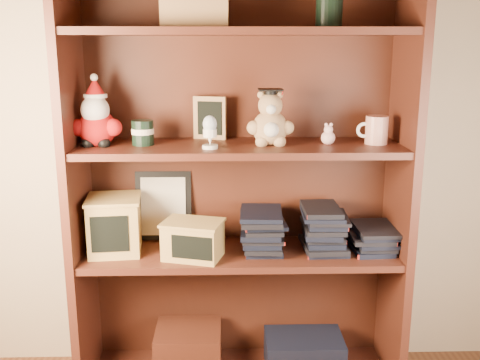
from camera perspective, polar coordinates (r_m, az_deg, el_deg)
The scene contains 16 objects.
bookcase at distance 2.08m, azimuth -0.11°, elevation -0.77°, with size 1.20×0.35×1.60m.
shelf_lower at distance 2.10m, azimuth -0.00°, elevation -7.48°, with size 1.14×0.33×0.02m.
shelf_upper at distance 1.99m, azimuth -0.00°, elevation 3.28°, with size 1.14×0.33×0.02m.
santa_plush at distance 2.02m, azimuth -14.40°, elevation 6.02°, with size 0.18×0.13×0.26m.
teachers_tin at distance 2.00m, azimuth -9.85°, elevation 4.79°, with size 0.08×0.08×0.09m.
chalkboard_plaque at distance 2.09m, azimuth -3.09°, elevation 6.24°, with size 0.12×0.08×0.16m.
egg_cup at distance 1.91m, azimuth -3.08°, elevation 5.01°, with size 0.05×0.05×0.11m.
grad_teddy_bear at distance 1.98m, azimuth 3.09°, elevation 5.79°, with size 0.17×0.14×0.20m.
pink_figurine at distance 2.02m, azimuth 8.94°, elevation 4.46°, with size 0.05×0.05×0.08m.
teacher_mug at distance 2.05m, azimuth 13.64°, elevation 4.96°, with size 0.11×0.08×0.10m.
certificate_frame at distance 2.20m, azimuth -7.77°, elevation -2.60°, with size 0.22×0.06×0.27m.
treats_box at distance 2.10m, azimuth -12.62°, elevation -4.43°, with size 0.21×0.21×0.21m.
pencils_box at distance 2.02m, azimuth -4.80°, elevation -6.02°, with size 0.24×0.20×0.14m.
book_stack_left at distance 2.08m, azimuth 2.39°, elevation -5.29°, with size 0.14×0.20×0.14m.
book_stack_mid at distance 2.10m, azimuth 8.51°, elevation -4.98°, with size 0.14×0.20×0.16m.
book_stack_right at distance 2.15m, azimuth 13.28°, elevation -5.67°, with size 0.14×0.20×0.10m.
Camera 1 is at (-0.25, -0.65, 1.31)m, focal length 42.00 mm.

